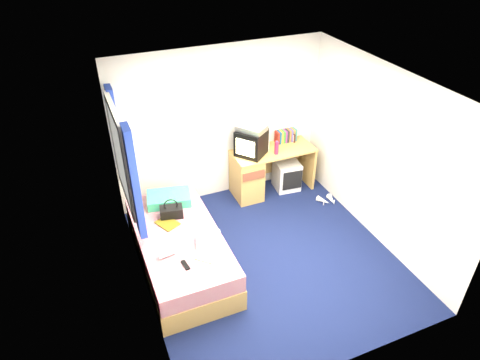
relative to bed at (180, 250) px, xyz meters
name	(u,v)px	position (x,y,z in m)	size (l,w,h in m)	color
ground	(267,258)	(1.10, -0.31, -0.27)	(3.40, 3.40, 0.00)	#0C1438
room_shell	(272,165)	(1.10, -0.31, 1.18)	(3.40, 3.40, 3.40)	white
bed	(180,250)	(0.00, 0.00, 0.00)	(1.01, 2.00, 0.54)	tan
pillow	(169,198)	(0.07, 0.69, 0.34)	(0.58, 0.37, 0.13)	#1B9DB4
desk	(256,172)	(1.58, 1.13, 0.14)	(1.30, 0.55, 0.75)	tan
storage_cube	(287,175)	(2.11, 1.08, -0.03)	(0.38, 0.38, 0.48)	silver
crt_tv	(251,143)	(1.48, 1.13, 0.68)	(0.55, 0.55, 0.40)	black
vcr	(251,128)	(1.49, 1.13, 0.92)	(0.41, 0.29, 0.08)	#AFB0B2
book_row	(286,136)	(2.17, 1.29, 0.58)	(0.34, 0.13, 0.20)	maroon
picture_frame	(293,137)	(2.28, 1.25, 0.55)	(0.02, 0.12, 0.14)	black
pink_water_bottle	(277,148)	(1.85, 0.99, 0.58)	(0.06, 0.06, 0.20)	red
aerosol_can	(267,145)	(1.76, 1.13, 0.58)	(0.05, 0.05, 0.19)	silver
handbag	(171,212)	(0.01, 0.37, 0.35)	(0.32, 0.22, 0.28)	black
towel	(208,240)	(0.29, -0.30, 0.32)	(0.29, 0.24, 0.10)	white
magazine	(167,223)	(-0.08, 0.24, 0.28)	(0.21, 0.28, 0.01)	gold
water_bottle	(167,254)	(-0.23, -0.33, 0.31)	(0.07, 0.07, 0.20)	silver
colour_swatch_fan	(204,260)	(0.14, -0.56, 0.28)	(0.22, 0.06, 0.01)	yellow
remote_control	(185,265)	(-0.08, -0.57, 0.28)	(0.05, 0.16, 0.02)	black
window_assembly	(123,158)	(-0.45, 0.59, 1.15)	(0.11, 1.42, 1.40)	silver
white_heels	(327,200)	(2.52, 0.45, -0.23)	(0.29, 0.27, 0.09)	white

